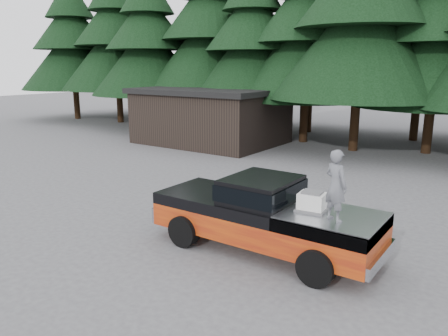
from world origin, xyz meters
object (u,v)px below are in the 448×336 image
Objects in this scene: pickup_truck at (264,226)px; man_on_bed at (336,185)px; utility_building at (211,115)px; air_compressor at (312,203)px.

man_on_bed is at bearing -9.92° from pickup_truck.
man_on_bed reaches higher than pickup_truck.
air_compressor is at bearing -45.44° from utility_building.
utility_building reaches higher than pickup_truck.
utility_building reaches higher than man_on_bed.
pickup_truck is 10.04× the size of air_compressor.
utility_building is at bearing 128.27° from air_compressor.
air_compressor reaches higher than pickup_truck.
air_compressor is 0.94m from man_on_bed.
pickup_truck is 1.55m from air_compressor.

